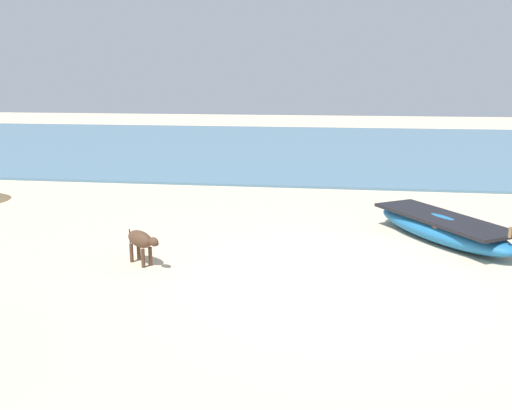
{
  "coord_description": "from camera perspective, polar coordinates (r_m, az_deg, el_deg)",
  "views": [
    {
      "loc": [
        -0.08,
        -8.82,
        3.37
      ],
      "look_at": [
        -1.68,
        2.68,
        0.6
      ],
      "focal_mm": 37.8,
      "sensor_mm": 36.0,
      "label": 1
    }
  ],
  "objects": [
    {
      "name": "calf_near_dark",
      "position": [
        10.08,
        -12.06,
        -3.71
      ],
      "size": [
        0.85,
        0.75,
        0.63
      ],
      "rotation": [
        0.0,
        0.0,
        5.6
      ],
      "color": "#4C3323",
      "rests_on": "ground"
    },
    {
      "name": "ground",
      "position": [
        9.44,
        7.95,
        -7.63
      ],
      "size": [
        80.0,
        80.0,
        0.0
      ],
      "primitive_type": "plane",
      "color": "beige"
    },
    {
      "name": "sea_water",
      "position": [
        26.58,
        8.1,
        6.1
      ],
      "size": [
        60.0,
        20.0,
        0.08
      ],
      "primitive_type": "cube",
      "color": "slate",
      "rests_on": "ground"
    },
    {
      "name": "fishing_boat_2",
      "position": [
        11.95,
        19.04,
        -2.27
      ],
      "size": [
        2.88,
        3.64,
        0.73
      ],
      "rotation": [
        0.0,
        0.0,
        5.29
      ],
      "color": "#1E669E",
      "rests_on": "ground"
    }
  ]
}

